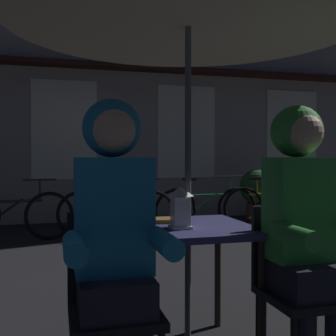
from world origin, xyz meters
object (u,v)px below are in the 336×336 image
(bicycle_fifth, at_px, (274,206))
(person_right_hooded, at_px, (304,214))
(lantern, at_px, (180,206))
(person_left_hooded, at_px, (114,221))
(book, at_px, (160,220))
(bicycle_second, at_px, (9,216))
(chair_left, at_px, (113,297))
(bicycle_fourth, at_px, (207,208))
(bicycle_third, at_px, (117,213))
(potted_plant, at_px, (257,191))
(cafe_table, at_px, (188,243))
(chair_right, at_px, (297,281))

(bicycle_fifth, bearing_deg, person_right_hooded, -117.53)
(lantern, bearing_deg, bicycle_fifth, 54.47)
(person_left_hooded, height_order, book, person_left_hooded)
(bicycle_second, distance_m, bicycle_fifth, 3.96)
(bicycle_fifth, bearing_deg, chair_left, -127.45)
(bicycle_fifth, bearing_deg, person_left_hooded, -127.07)
(lantern, height_order, bicycle_fourth, lantern)
(lantern, distance_m, bicycle_third, 3.69)
(bicycle_fourth, bearing_deg, person_left_hooded, -115.44)
(chair_left, relative_size, bicycle_third, 0.52)
(bicycle_third, height_order, bicycle_fourth, same)
(bicycle_fourth, relative_size, potted_plant, 1.83)
(cafe_table, relative_size, lantern, 3.20)
(bicycle_third, relative_size, bicycle_fifth, 0.99)
(bicycle_fifth, bearing_deg, cafe_table, -125.46)
(person_left_hooded, distance_m, bicycle_third, 4.05)
(chair_left, bearing_deg, bicycle_fourth, 64.26)
(potted_plant, bearing_deg, bicycle_third, -165.10)
(person_right_hooded, distance_m, bicycle_second, 4.43)
(bicycle_second, height_order, potted_plant, potted_plant)
(bicycle_fourth, bearing_deg, bicycle_third, -171.62)
(cafe_table, height_order, lantern, lantern)
(lantern, distance_m, book, 0.27)
(person_left_hooded, bearing_deg, chair_left, 90.00)
(person_right_hooded, bearing_deg, chair_left, 176.61)
(lantern, bearing_deg, chair_right, -26.48)
(bicycle_third, relative_size, bicycle_fourth, 0.99)
(potted_plant, bearing_deg, chair_left, -123.88)
(person_right_hooded, relative_size, bicycle_second, 0.83)
(chair_left, relative_size, chair_right, 1.00)
(chair_right, relative_size, bicycle_third, 0.52)
(person_left_hooded, distance_m, bicycle_second, 4.13)
(potted_plant, bearing_deg, chair_right, -114.82)
(chair_left, xyz_separation_m, bicycle_fifth, (3.10, 4.05, -0.14))
(chair_left, height_order, bicycle_third, chair_left)
(person_right_hooded, relative_size, bicycle_third, 0.84)
(book, bearing_deg, bicycle_fourth, 70.46)
(chair_left, xyz_separation_m, person_right_hooded, (0.96, -0.06, 0.36))
(person_right_hooded, xyz_separation_m, bicycle_fifth, (2.14, 4.10, -0.50))
(bicycle_third, bearing_deg, bicycle_second, 178.92)
(person_right_hooded, height_order, bicycle_second, person_right_hooded)
(bicycle_third, distance_m, potted_plant, 2.62)
(cafe_table, distance_m, chair_left, 0.62)
(person_left_hooded, bearing_deg, chair_right, 3.39)
(chair_right, distance_m, bicycle_third, 3.94)
(bicycle_fifth, bearing_deg, chair_right, -117.86)
(chair_right, xyz_separation_m, person_right_hooded, (0.00, -0.06, 0.36))
(cafe_table, relative_size, chair_right, 0.85)
(chair_left, height_order, potted_plant, potted_plant)
(bicycle_second, bearing_deg, bicycle_fifth, 1.40)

